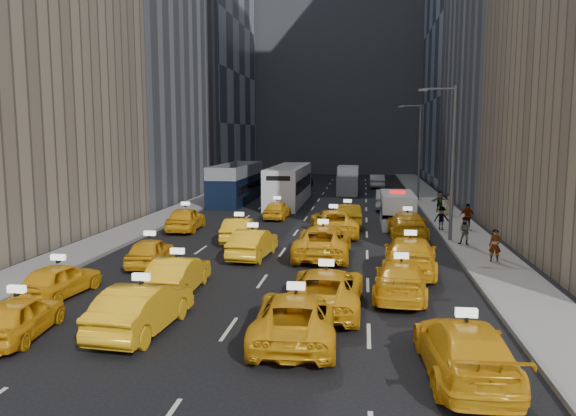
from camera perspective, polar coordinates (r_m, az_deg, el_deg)
name	(u,v)px	position (r m, az deg, el deg)	size (l,w,h in m)	color
ground	(253,294)	(22.44, -3.57, -8.74)	(160.00, 160.00, 0.00)	black
sidewalk_west	(190,207)	(48.82, -9.93, 0.13)	(3.00, 90.00, 0.15)	gray
sidewalk_east	(441,211)	(46.95, 15.30, -0.32)	(3.00, 90.00, 0.15)	gray
curb_west	(206,207)	(48.40, -8.30, 0.12)	(0.15, 90.00, 0.18)	slate
curb_east	(423,211)	(46.78, 13.54, -0.27)	(0.15, 90.00, 0.18)	slate
building_west_far	(180,23)	(80.45, -10.87, 17.96)	(16.00, 22.00, 42.00)	#2D3847
building_backdrop	(340,48)	(94.22, 5.26, 15.90)	(30.00, 12.00, 40.00)	slate
streetlight_near	(451,158)	(33.51, 16.23, 4.91)	(2.15, 0.22, 9.00)	#595B60
streetlight_far	(418,149)	(53.36, 13.09, 5.89)	(2.15, 0.22, 9.00)	#595B60
taxi_0	(19,317)	(19.54, -25.70, -9.94)	(1.58, 3.93, 1.34)	#F2A914
taxi_1	(142,308)	(18.76, -14.59, -9.76)	(1.67, 4.78, 1.58)	#F2A914
taxi_2	(296,317)	(17.46, 0.82, -10.97)	(2.47, 5.36, 1.49)	#F2A914
taxi_3	(465,349)	(15.66, 17.52, -13.51)	(2.12, 5.22, 1.52)	#F2A914
taxi_4	(59,280)	(23.66, -22.21, -6.76)	(1.58, 3.94, 1.34)	#F2A914
taxi_5	(178,274)	(22.96, -11.12, -6.62)	(1.54, 4.41, 1.45)	#F2A914
taxi_6	(326,289)	(20.34, 3.89, -8.25)	(2.52, 5.47, 1.52)	#F2A914
taxi_7	(401,279)	(22.22, 11.39, -7.13)	(2.01, 4.94, 1.43)	#F2A914
taxi_8	(150,252)	(27.75, -13.81, -4.33)	(1.61, 3.99, 1.36)	#F2A914
taxi_9	(253,243)	(28.68, -3.59, -3.62)	(1.57, 4.50, 1.48)	#F2A914
taxi_10	(323,242)	(28.75, 3.58, -3.43)	(2.72, 5.91, 1.64)	#F2A914
taxi_11	(410,256)	(25.97, 12.27, -4.75)	(2.34, 5.74, 1.67)	#F2A914
taxi_12	(186,219)	(37.19, -10.35, -1.08)	(1.85, 4.60, 1.57)	#F2A914
taxi_13	(239,230)	(32.96, -4.97, -2.22)	(1.50, 4.31, 1.42)	#F2A914
taxi_14	(333,222)	(35.04, 4.62, -1.48)	(2.67, 5.79, 1.61)	#F2A914
taxi_15	(407,225)	(34.81, 12.01, -1.70)	(2.22, 5.46, 1.58)	#F2A914
taxi_16	(277,210)	(41.68, -1.11, -0.18)	(1.60, 3.97, 1.35)	#F2A914
taxi_17	(347,215)	(38.54, 6.05, -0.73)	(1.62, 4.63, 1.53)	#F2A914
nypd_van	(397,210)	(39.21, 11.03, -0.19)	(2.31, 5.71, 2.43)	silver
double_decker	(236,183)	(52.18, -5.27, 2.50)	(3.33, 12.02, 3.46)	black
city_bus	(289,185)	(50.81, 0.11, 2.36)	(4.53, 13.41, 3.40)	silver
box_truck	(348,180)	(59.51, 6.10, 2.81)	(2.69, 6.43, 2.87)	white
misc_car_0	(387,199)	(47.68, 10.01, 0.87)	(1.77, 5.08, 1.67)	#A1A4A8
misc_car_1	(265,186)	(61.00, -2.38, 2.26)	(2.21, 4.79, 1.33)	black
misc_car_2	(348,181)	(67.82, 6.13, 2.76)	(1.86, 4.57, 1.33)	slate
misc_car_3	(304,180)	(66.92, 1.65, 2.86)	(1.93, 4.79, 1.63)	black
misc_car_4	(377,181)	(66.34, 8.99, 2.71)	(1.67, 4.78, 1.57)	#9FA1A7
pedestrian_0	(495,246)	(28.87, 20.30, -3.60)	(0.58, 0.38, 1.58)	gray
pedestrian_1	(465,231)	(32.69, 17.58, -2.23)	(0.77, 0.42, 1.58)	gray
pedestrian_2	(442,218)	(37.29, 15.33, -1.01)	(0.98, 0.41, 1.52)	gray
pedestrian_3	(467,216)	(38.01, 17.75, -0.83)	(0.98, 0.45, 1.68)	gray
pedestrian_4	(449,204)	(44.22, 16.02, 0.35)	(0.80, 0.44, 1.63)	gray
pedestrian_5	(440,201)	(46.11, 15.18, 0.65)	(1.49, 0.43, 1.61)	gray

